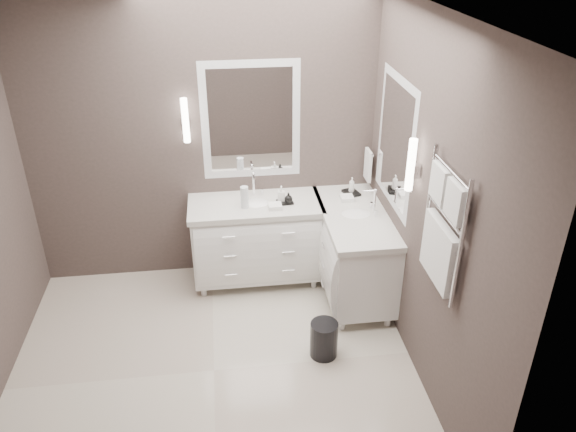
{
  "coord_description": "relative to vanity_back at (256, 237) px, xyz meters",
  "views": [
    {
      "loc": [
        0.16,
        -3.38,
        3.23
      ],
      "look_at": [
        0.69,
        0.7,
        0.98
      ],
      "focal_mm": 35.0,
      "sensor_mm": 36.0,
      "label": 1
    }
  ],
  "objects": [
    {
      "name": "soap_bottle_c",
      "position": [
        0.92,
        0.07,
        0.46
      ],
      "size": [
        0.06,
        0.06,
        0.15
      ],
      "primitive_type": "imported",
      "rotation": [
        0.0,
        0.0,
        -0.04
      ],
      "color": "white",
      "rests_on": "amenity_tray_right"
    },
    {
      "name": "sconce_right",
      "position": [
        1.08,
        -1.01,
        1.11
      ],
      "size": [
        0.06,
        0.06,
        0.4
      ],
      "color": "white",
      "rests_on": "wall_right"
    },
    {
      "name": "ceiling",
      "position": [
        -0.45,
        -1.23,
        2.22
      ],
      "size": [
        3.2,
        3.0,
        0.01
      ],
      "primitive_type": "cube",
      "color": "white",
      "rests_on": "wall_back"
    },
    {
      "name": "waste_bin",
      "position": [
        0.45,
        -1.15,
        -0.33
      ],
      "size": [
        0.23,
        0.23,
        0.32
      ],
      "primitive_type": "cylinder",
      "rotation": [
        0.0,
        0.0,
        0.04
      ],
      "color": "black",
      "rests_on": "floor"
    },
    {
      "name": "mirror_back",
      "position": [
        -0.0,
        0.26,
        1.06
      ],
      "size": [
        0.9,
        0.02,
        1.1
      ],
      "color": "white",
      "rests_on": "wall_back"
    },
    {
      "name": "amenity_tray_back",
      "position": [
        0.27,
        -0.04,
        0.38
      ],
      "size": [
        0.16,
        0.13,
        0.02
      ],
      "primitive_type": "cube",
      "rotation": [
        0.0,
        0.0,
        0.14
      ],
      "color": "black",
      "rests_on": "vanity_back"
    },
    {
      "name": "wall_right",
      "position": [
        1.15,
        -1.23,
        0.86
      ],
      "size": [
        0.01,
        3.0,
        2.7
      ],
      "primitive_type": "cube",
      "color": "#453A37",
      "rests_on": "floor"
    },
    {
      "name": "towel_bar_corner",
      "position": [
        1.09,
        0.13,
        0.63
      ],
      "size": [
        0.03,
        0.22,
        0.3
      ],
      "color": "white",
      "rests_on": "wall_right"
    },
    {
      "name": "water_bottle",
      "position": [
        -0.1,
        -0.08,
        0.47
      ],
      "size": [
        0.09,
        0.09,
        0.2
      ],
      "primitive_type": "cylinder",
      "rotation": [
        0.0,
        0.0,
        -0.43
      ],
      "color": "silver",
      "rests_on": "vanity_back"
    },
    {
      "name": "soap_bottle_a",
      "position": [
        0.24,
        -0.02,
        0.46
      ],
      "size": [
        0.07,
        0.08,
        0.14
      ],
      "primitive_type": "imported",
      "rotation": [
        0.0,
        0.0,
        -0.18
      ],
      "color": "white",
      "rests_on": "amenity_tray_back"
    },
    {
      "name": "sconce_back",
      "position": [
        -0.58,
        0.2,
        1.11
      ],
      "size": [
        0.06,
        0.06,
        0.4
      ],
      "color": "white",
      "rests_on": "wall_back"
    },
    {
      "name": "vanity_back",
      "position": [
        0.0,
        0.0,
        0.0
      ],
      "size": [
        1.24,
        0.59,
        0.97
      ],
      "color": "white",
      "rests_on": "floor"
    },
    {
      "name": "mirror_right",
      "position": [
        1.14,
        -0.43,
        1.06
      ],
      "size": [
        0.02,
        0.9,
        1.1
      ],
      "color": "white",
      "rests_on": "wall_right"
    },
    {
      "name": "vanity_right",
      "position": [
        0.88,
        -0.33,
        0.0
      ],
      "size": [
        0.59,
        1.24,
        0.97
      ],
      "color": "white",
      "rests_on": "floor"
    },
    {
      "name": "wall_back",
      "position": [
        -0.45,
        0.28,
        0.86
      ],
      "size": [
        3.2,
        0.01,
        2.7
      ],
      "primitive_type": "cube",
      "color": "#453A37",
      "rests_on": "floor"
    },
    {
      "name": "floor",
      "position": [
        -0.45,
        -1.23,
        -0.49
      ],
      "size": [
        3.2,
        3.0,
        0.01
      ],
      "primitive_type": "cube",
      "color": "beige",
      "rests_on": "ground"
    },
    {
      "name": "amenity_tray_right",
      "position": [
        0.92,
        0.07,
        0.38
      ],
      "size": [
        0.17,
        0.19,
        0.02
      ],
      "primitive_type": "cube",
      "rotation": [
        0.0,
        0.0,
        0.31
      ],
      "color": "black",
      "rests_on": "vanity_right"
    },
    {
      "name": "wall_front",
      "position": [
        -0.45,
        -2.73,
        0.86
      ],
      "size": [
        3.2,
        0.01,
        2.7
      ],
      "primitive_type": "cube",
      "color": "#453A37",
      "rests_on": "floor"
    },
    {
      "name": "soap_bottle_b",
      "position": [
        0.3,
        -0.07,
        0.43
      ],
      "size": [
        0.08,
        0.08,
        0.1
      ],
      "primitive_type": "imported",
      "rotation": [
        0.0,
        0.0,
        0.13
      ],
      "color": "black",
      "rests_on": "amenity_tray_back"
    },
    {
      "name": "towel_ladder",
      "position": [
        1.1,
        -1.63,
        0.91
      ],
      "size": [
        0.06,
        0.58,
        0.9
      ],
      "color": "white",
      "rests_on": "wall_right"
    }
  ]
}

